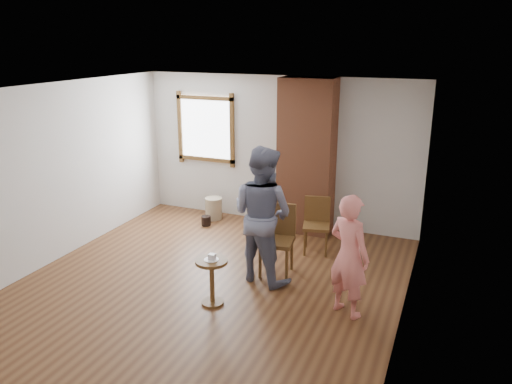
{
  "coord_description": "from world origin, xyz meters",
  "views": [
    {
      "loc": [
        2.9,
        -5.32,
        3.2
      ],
      "look_at": [
        0.38,
        0.8,
        1.15
      ],
      "focal_mm": 35.0,
      "sensor_mm": 36.0,
      "label": 1
    }
  ],
  "objects_px": {
    "dining_chair_right": "(317,222)",
    "person_pink": "(349,256)",
    "man": "(262,214)",
    "side_table": "(212,274)",
    "stoneware_crock": "(214,208)",
    "dining_chair_left": "(278,235)"
  },
  "relations": [
    {
      "from": "dining_chair_left",
      "to": "side_table",
      "type": "height_order",
      "value": "dining_chair_left"
    },
    {
      "from": "dining_chair_right",
      "to": "person_pink",
      "type": "bearing_deg",
      "value": -76.09
    },
    {
      "from": "dining_chair_right",
      "to": "side_table",
      "type": "relative_size",
      "value": 1.43
    },
    {
      "from": "stoneware_crock",
      "to": "person_pink",
      "type": "height_order",
      "value": "person_pink"
    },
    {
      "from": "side_table",
      "to": "person_pink",
      "type": "bearing_deg",
      "value": 14.92
    },
    {
      "from": "stoneware_crock",
      "to": "side_table",
      "type": "relative_size",
      "value": 0.67
    },
    {
      "from": "stoneware_crock",
      "to": "side_table",
      "type": "distance_m",
      "value": 3.1
    },
    {
      "from": "dining_chair_right",
      "to": "person_pink",
      "type": "distance_m",
      "value": 1.89
    },
    {
      "from": "stoneware_crock",
      "to": "man",
      "type": "height_order",
      "value": "man"
    },
    {
      "from": "dining_chair_left",
      "to": "man",
      "type": "distance_m",
      "value": 0.49
    },
    {
      "from": "dining_chair_right",
      "to": "man",
      "type": "distance_m",
      "value": 1.35
    },
    {
      "from": "stoneware_crock",
      "to": "dining_chair_right",
      "type": "height_order",
      "value": "dining_chair_right"
    },
    {
      "from": "dining_chair_right",
      "to": "man",
      "type": "xyz_separation_m",
      "value": [
        -0.43,
        -1.2,
        0.46
      ]
    },
    {
      "from": "side_table",
      "to": "man",
      "type": "bearing_deg",
      "value": 70.43
    },
    {
      "from": "man",
      "to": "side_table",
      "type": "bearing_deg",
      "value": 86.21
    },
    {
      "from": "dining_chair_right",
      "to": "man",
      "type": "relative_size",
      "value": 0.46
    },
    {
      "from": "dining_chair_right",
      "to": "person_pink",
      "type": "height_order",
      "value": "person_pink"
    },
    {
      "from": "stoneware_crock",
      "to": "dining_chair_left",
      "type": "distance_m",
      "value": 2.45
    },
    {
      "from": "man",
      "to": "person_pink",
      "type": "height_order",
      "value": "man"
    },
    {
      "from": "man",
      "to": "person_pink",
      "type": "relative_size",
      "value": 1.24
    },
    {
      "from": "stoneware_crock",
      "to": "person_pink",
      "type": "xyz_separation_m",
      "value": [
        2.98,
        -2.34,
        0.55
      ]
    },
    {
      "from": "person_pink",
      "to": "side_table",
      "type": "bearing_deg",
      "value": 41.68
    }
  ]
}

